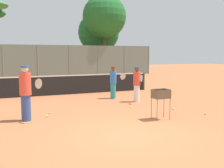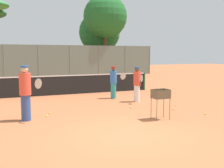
{
  "view_description": "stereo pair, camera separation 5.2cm",
  "coord_description": "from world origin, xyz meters",
  "px_view_note": "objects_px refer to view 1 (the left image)",
  "views": [
    {
      "loc": [
        -3.14,
        -6.27,
        2.22
      ],
      "look_at": [
        0.96,
        3.48,
        1.0
      ],
      "focal_mm": 42.0,
      "sensor_mm": 36.0,
      "label": 1
    },
    {
      "loc": [
        -3.09,
        -6.29,
        2.22
      ],
      "look_at": [
        0.96,
        3.48,
        1.0
      ],
      "focal_mm": 42.0,
      "sensor_mm": 36.0,
      "label": 2
    }
  ],
  "objects_px": {
    "tennis_net": "(65,84)",
    "ball_cart": "(161,96)",
    "player_red_cap": "(137,84)",
    "player_white_outfit": "(26,92)",
    "player_yellow_shirt": "(113,82)",
    "parked_car": "(75,67)"
  },
  "relations": [
    {
      "from": "player_white_outfit",
      "to": "ball_cart",
      "type": "relative_size",
      "value": 1.79
    },
    {
      "from": "tennis_net",
      "to": "ball_cart",
      "type": "relative_size",
      "value": 9.65
    },
    {
      "from": "player_yellow_shirt",
      "to": "tennis_net",
      "type": "bearing_deg",
      "value": 179.47
    },
    {
      "from": "tennis_net",
      "to": "player_red_cap",
      "type": "height_order",
      "value": "player_red_cap"
    },
    {
      "from": "tennis_net",
      "to": "player_white_outfit",
      "type": "height_order",
      "value": "player_white_outfit"
    },
    {
      "from": "tennis_net",
      "to": "player_white_outfit",
      "type": "relative_size",
      "value": 5.39
    },
    {
      "from": "player_red_cap",
      "to": "ball_cart",
      "type": "xyz_separation_m",
      "value": [
        -0.81,
        -3.22,
        -0.05
      ]
    },
    {
      "from": "tennis_net",
      "to": "player_white_outfit",
      "type": "bearing_deg",
      "value": -115.85
    },
    {
      "from": "tennis_net",
      "to": "ball_cart",
      "type": "xyz_separation_m",
      "value": [
        1.78,
        -6.64,
        0.23
      ]
    },
    {
      "from": "player_white_outfit",
      "to": "player_yellow_shirt",
      "type": "bearing_deg",
      "value": 81.09
    },
    {
      "from": "tennis_net",
      "to": "ball_cart",
      "type": "distance_m",
      "value": 6.88
    },
    {
      "from": "tennis_net",
      "to": "player_yellow_shirt",
      "type": "xyz_separation_m",
      "value": [
        1.95,
        -2.14,
        0.27
      ]
    },
    {
      "from": "ball_cart",
      "to": "parked_car",
      "type": "xyz_separation_m",
      "value": [
        2.77,
        21.84,
        -0.13
      ]
    },
    {
      "from": "player_yellow_shirt",
      "to": "ball_cart",
      "type": "xyz_separation_m",
      "value": [
        -0.17,
        -4.5,
        -0.04
      ]
    },
    {
      "from": "parked_car",
      "to": "player_red_cap",
      "type": "bearing_deg",
      "value": -96.03
    },
    {
      "from": "player_red_cap",
      "to": "player_white_outfit",
      "type": "bearing_deg",
      "value": -66.45
    },
    {
      "from": "player_red_cap",
      "to": "ball_cart",
      "type": "relative_size",
      "value": 1.57
    },
    {
      "from": "tennis_net",
      "to": "player_white_outfit",
      "type": "distance_m",
      "value": 5.65
    },
    {
      "from": "parked_car",
      "to": "player_yellow_shirt",
      "type": "bearing_deg",
      "value": -98.54
    },
    {
      "from": "player_white_outfit",
      "to": "tennis_net",
      "type": "bearing_deg",
      "value": 111.62
    },
    {
      "from": "tennis_net",
      "to": "player_white_outfit",
      "type": "xyz_separation_m",
      "value": [
        -2.46,
        -5.07,
        0.4
      ]
    },
    {
      "from": "player_red_cap",
      "to": "player_yellow_shirt",
      "type": "height_order",
      "value": "player_red_cap"
    }
  ]
}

